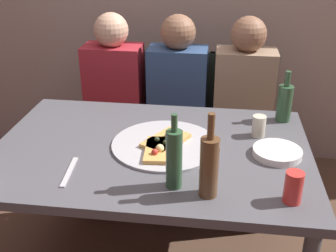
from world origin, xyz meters
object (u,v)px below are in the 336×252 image
object	(u,v)px
chair_middle	(178,113)
beer_bottle	(285,102)
pizza_tray	(165,144)
tumbler_far	(259,126)
pizza_slice_extra	(160,150)
wine_bottle	(174,158)
chair_left	(118,110)
guest_in_sweater	(111,101)
chair_right	(241,117)
guest_by_wall	(243,108)
guest_in_beanie	(176,104)
soda_can	(293,187)
table_knife	(69,172)
plate_stack	(277,152)
dining_table	(152,162)
pizza_slice_last	(166,140)
water_bottle	(209,165)

from	to	relation	value
chair_middle	beer_bottle	bearing A→B (deg)	138.85
pizza_tray	tumbler_far	size ratio (longest dim) A/B	4.75
pizza_tray	pizza_slice_extra	world-z (taller)	pizza_slice_extra
beer_bottle	chair_middle	world-z (taller)	beer_bottle
wine_bottle	chair_left	world-z (taller)	wine_bottle
guest_in_sweater	chair_right	bearing A→B (deg)	-169.49
beer_bottle	guest_in_sweater	world-z (taller)	guest_in_sweater
beer_bottle	guest_by_wall	bearing A→B (deg)	116.20
beer_bottle	guest_in_beanie	world-z (taller)	guest_in_beanie
soda_can	guest_in_sweater	bearing A→B (deg)	131.65
table_knife	chair_left	xyz separation A→B (m)	(-0.09, 1.13, -0.23)
wine_bottle	plate_stack	xyz separation A→B (m)	(0.41, 0.29, -0.11)
dining_table	pizza_slice_last	bearing A→B (deg)	27.06
chair_right	beer_bottle	bearing A→B (deg)	109.14
pizza_slice_extra	pizza_slice_last	bearing A→B (deg)	81.77
water_bottle	chair_middle	bearing A→B (deg)	101.22
dining_table	pizza_slice_extra	bearing A→B (deg)	-51.51
pizza_slice_last	chair_middle	distance (m)	0.88
water_bottle	chair_left	xyz separation A→B (m)	(-0.65, 1.21, -0.35)
pizza_slice_extra	chair_right	xyz separation A→B (m)	(0.39, 0.94, -0.25)
chair_right	guest_by_wall	distance (m)	0.20
soda_can	guest_in_beanie	xyz separation A→B (m)	(-0.54, 1.07, -0.16)
chair_right	tumbler_far	bearing A→B (deg)	93.58
plate_stack	chair_middle	distance (m)	1.06
pizza_slice_extra	chair_left	xyz separation A→B (m)	(-0.43, 0.94, -0.25)
soda_can	chair_middle	world-z (taller)	chair_middle
chair_left	guest_in_beanie	xyz separation A→B (m)	(0.41, -0.15, 0.13)
tumbler_far	guest_by_wall	size ratio (longest dim) A/B	0.09
pizza_slice_last	tumbler_far	bearing A→B (deg)	18.71
wine_bottle	plate_stack	distance (m)	0.52
dining_table	beer_bottle	size ratio (longest dim) A/B	5.42
dining_table	table_knife	xyz separation A→B (m)	(-0.29, -0.25, 0.08)
tumbler_far	table_knife	size ratio (longest dim) A/B	0.46
guest_in_sweater	guest_by_wall	xyz separation A→B (m)	(0.82, 0.00, 0.00)
pizza_tray	plate_stack	world-z (taller)	plate_stack
tumbler_far	guest_in_sweater	distance (m)	1.03
pizza_slice_last	chair_right	bearing A→B (deg)	66.20
water_bottle	soda_can	size ratio (longest dim) A/B	2.70
chair_middle	guest_in_beanie	size ratio (longest dim) A/B	0.77
dining_table	plate_stack	size ratio (longest dim) A/B	6.73
soda_can	guest_in_beanie	bearing A→B (deg)	116.96
pizza_slice_extra	pizza_tray	bearing A→B (deg)	83.22
pizza_slice_last	plate_stack	world-z (taller)	pizza_slice_last
guest_in_sweater	dining_table	bearing A→B (deg)	117.41
tumbler_far	plate_stack	distance (m)	0.20
soda_can	pizza_tray	bearing A→B (deg)	144.92
pizza_slice_last	pizza_slice_extra	world-z (taller)	same
wine_bottle	guest_in_sweater	bearing A→B (deg)	116.73
beer_bottle	water_bottle	world-z (taller)	water_bottle
dining_table	beer_bottle	world-z (taller)	beer_bottle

